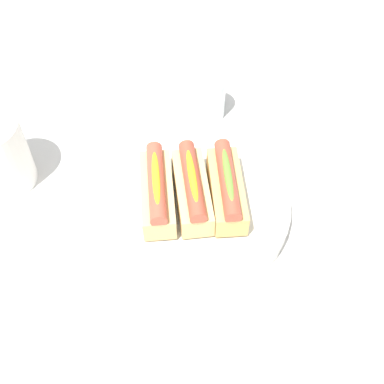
% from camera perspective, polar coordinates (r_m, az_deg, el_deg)
% --- Properties ---
extents(ground_plane, '(2.40, 2.40, 0.00)m').
position_cam_1_polar(ground_plane, '(0.84, 0.48, -2.34)').
color(ground_plane, beige).
extents(serving_bowl, '(0.32, 0.32, 0.03)m').
position_cam_1_polar(serving_bowl, '(0.83, 0.00, -1.55)').
color(serving_bowl, silver).
rests_on(serving_bowl, ground_plane).
extents(hotdog_front, '(0.16, 0.09, 0.06)m').
position_cam_1_polar(hotdog_front, '(0.80, 3.95, 0.53)').
color(hotdog_front, tan).
rests_on(hotdog_front, serving_bowl).
extents(hotdog_back, '(0.16, 0.10, 0.06)m').
position_cam_1_polar(hotdog_back, '(0.79, 0.00, 0.35)').
color(hotdog_back, '#DBB270').
rests_on(hotdog_back, serving_bowl).
extents(hotdog_side, '(0.16, 0.09, 0.06)m').
position_cam_1_polar(hotdog_side, '(0.79, -3.97, 0.17)').
color(hotdog_side, '#DBB270').
rests_on(hotdog_side, serving_bowl).
extents(water_glass, '(0.07, 0.07, 0.09)m').
position_cam_1_polar(water_glass, '(0.98, 1.75, 10.70)').
color(water_glass, white).
rests_on(water_glass, ground_plane).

